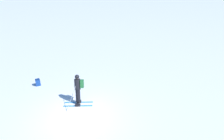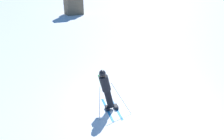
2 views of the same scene
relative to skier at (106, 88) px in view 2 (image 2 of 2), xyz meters
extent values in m
plane|color=white|center=(1.24, -0.07, -0.97)|extent=(300.00, 300.00, 0.00)
cube|color=#1E7AC6|center=(0.02, -0.03, -0.96)|extent=(0.41, 1.63, 0.01)
cube|color=#1E7AC6|center=(0.38, -0.11, -0.96)|extent=(0.41, 1.63, 0.01)
cube|color=black|center=(0.02, -0.03, -0.90)|extent=(0.19, 0.30, 0.12)
cube|color=black|center=(0.38, -0.11, -0.90)|extent=(0.19, 0.30, 0.12)
cylinder|color=black|center=(0.09, -0.05, -0.46)|extent=(0.46, 0.34, 0.81)
cylinder|color=black|center=(-0.05, -0.02, 0.21)|extent=(0.52, 0.42, 0.66)
sphere|color=tan|center=(-0.14, 0.00, 0.61)|extent=(0.30, 0.27, 0.26)
sphere|color=black|center=(-0.14, 0.00, 0.64)|extent=(0.34, 0.31, 0.30)
cube|color=#236633|center=(-0.01, 0.24, 0.24)|extent=(0.40, 0.25, 0.49)
cylinder|color=#B7B7BC|center=(-0.40, -0.26, -0.42)|extent=(0.29, 0.49, 1.11)
cylinder|color=#B7B7BC|center=(0.43, -0.42, -0.37)|extent=(0.59, 0.65, 1.21)
cube|color=#7A664C|center=(6.15, 22.24, 0.19)|extent=(2.15, 1.83, 2.31)
camera|label=1|loc=(8.79, -0.02, 5.11)|focal=28.00mm
camera|label=2|loc=(-3.19, -6.57, 3.94)|focal=35.00mm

